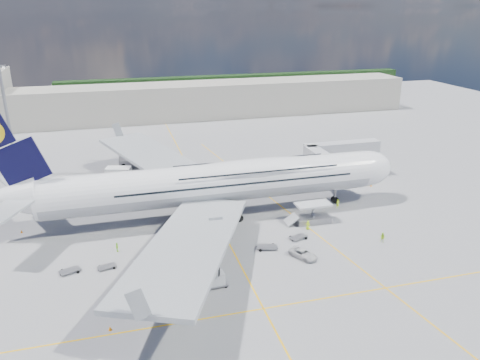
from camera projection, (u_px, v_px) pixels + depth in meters
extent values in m
plane|color=gray|center=(227.00, 240.00, 79.87)|extent=(300.00, 300.00, 0.00)
cube|color=yellow|center=(227.00, 240.00, 79.87)|extent=(0.25, 220.00, 0.01)
cube|color=yellow|center=(264.00, 309.00, 61.80)|extent=(120.00, 0.25, 0.01)
cube|color=yellow|center=(284.00, 208.00, 92.38)|extent=(14.16, 99.06, 0.01)
cylinder|color=white|center=(214.00, 183.00, 86.53)|extent=(62.00, 7.20, 7.20)
cylinder|color=#9EA0A5|center=(214.00, 184.00, 86.58)|extent=(60.76, 7.13, 7.13)
ellipsoid|color=white|center=(255.00, 169.00, 87.83)|extent=(36.00, 6.84, 3.76)
ellipsoid|color=white|center=(364.00, 169.00, 94.23)|extent=(11.52, 7.20, 7.20)
ellipsoid|color=black|center=(379.00, 164.00, 94.83)|extent=(3.84, 4.16, 1.44)
cone|color=white|center=(5.00, 199.00, 77.43)|extent=(10.00, 6.84, 6.84)
cube|color=black|center=(8.00, 147.00, 74.86)|extent=(11.02, 0.46, 14.61)
cube|color=#999EA3|center=(159.00, 160.00, 103.03)|extent=(25.49, 39.15, 3.35)
cube|color=#999EA3|center=(189.00, 244.00, 66.90)|extent=(25.49, 39.15, 3.35)
cylinder|color=#B7BABF|center=(188.00, 180.00, 98.34)|extent=(5.20, 3.50, 3.50)
cylinder|color=#B7BABF|center=(161.00, 166.00, 106.71)|extent=(5.20, 3.50, 3.50)
cylinder|color=#B7BABF|center=(213.00, 232.00, 75.75)|extent=(5.20, 3.50, 3.50)
cylinder|color=#B7BABF|center=(197.00, 269.00, 65.15)|extent=(5.20, 3.50, 3.50)
cylinder|color=gray|center=(335.00, 193.00, 94.35)|extent=(0.44, 0.44, 3.80)
cylinder|color=black|center=(335.00, 200.00, 94.89)|extent=(1.30, 0.90, 1.30)
cylinder|color=gray|center=(214.00, 206.00, 88.14)|extent=(0.56, 0.56, 3.80)
cylinder|color=black|center=(211.00, 206.00, 91.54)|extent=(1.50, 0.90, 1.50)
cube|color=#B7B7BC|center=(319.00, 157.00, 100.41)|extent=(3.00, 10.00, 2.60)
cube|color=#B7B7BC|center=(342.00, 148.00, 106.91)|extent=(18.00, 3.00, 2.60)
cylinder|color=gray|center=(321.00, 167.00, 104.86)|extent=(0.80, 0.80, 7.10)
cylinder|color=black|center=(320.00, 180.00, 105.94)|extent=(0.90, 0.80, 0.90)
cylinder|color=gray|center=(372.00, 160.00, 110.14)|extent=(1.00, 1.00, 7.10)
cube|color=gray|center=(370.00, 172.00, 111.24)|extent=(2.00, 2.00, 0.80)
cylinder|color=#B7B7BC|center=(327.00, 162.00, 96.98)|extent=(3.60, 3.60, 2.80)
cube|color=silver|center=(313.00, 204.00, 85.49)|extent=(6.50, 3.20, 0.35)
cube|color=gray|center=(312.00, 219.00, 86.52)|extent=(6.50, 3.20, 1.10)
cube|color=gray|center=(313.00, 212.00, 86.00)|extent=(0.22, 1.99, 3.00)
cylinder|color=black|center=(302.00, 224.00, 84.86)|extent=(0.70, 0.30, 0.70)
cube|color=silver|center=(291.00, 219.00, 85.32)|extent=(2.16, 2.60, 1.60)
cylinder|color=gray|center=(9.00, 123.00, 106.22)|extent=(0.70, 0.70, 25.00)
cube|color=#B2AD9E|center=(162.00, 102.00, 163.61)|extent=(180.00, 16.00, 12.00)
cube|color=#193814|center=(238.00, 84.00, 214.90)|extent=(160.00, 6.00, 8.00)
cube|color=gray|center=(70.00, 270.00, 70.07)|extent=(3.28, 2.46, 0.18)
cylinder|color=black|center=(61.00, 274.00, 69.29)|extent=(0.43, 0.18, 0.43)
cylinder|color=black|center=(78.00, 268.00, 70.93)|extent=(0.43, 0.18, 0.43)
cube|color=gray|center=(107.00, 266.00, 71.20)|extent=(2.96, 2.07, 0.16)
cylinder|color=black|center=(100.00, 270.00, 70.49)|extent=(0.39, 0.16, 0.39)
cylinder|color=black|center=(114.00, 264.00, 71.99)|extent=(0.39, 0.16, 0.39)
cube|color=gray|center=(215.00, 284.00, 66.54)|extent=(3.53, 2.02, 0.21)
cylinder|color=black|center=(207.00, 289.00, 65.63)|extent=(0.50, 0.21, 0.50)
cylinder|color=black|center=(224.00, 281.00, 67.55)|extent=(0.50, 0.21, 0.50)
cube|color=silver|center=(215.00, 279.00, 66.22)|extent=(2.61, 1.85, 1.72)
cube|color=gray|center=(143.00, 270.00, 70.22)|extent=(3.43, 2.65, 0.18)
cylinder|color=black|center=(135.00, 274.00, 69.41)|extent=(0.45, 0.18, 0.45)
cylinder|color=black|center=(150.00, 267.00, 71.12)|extent=(0.45, 0.18, 0.45)
cube|color=silver|center=(142.00, 265.00, 69.94)|extent=(2.64, 2.25, 1.52)
cube|color=gray|center=(267.00, 247.00, 76.89)|extent=(3.67, 2.66, 0.20)
cylinder|color=black|center=(260.00, 250.00, 76.01)|extent=(0.48, 0.20, 0.48)
cylinder|color=black|center=(273.00, 245.00, 77.86)|extent=(0.48, 0.20, 0.48)
cube|color=gray|center=(298.00, 237.00, 80.23)|extent=(3.39, 2.66, 0.18)
cylinder|color=black|center=(293.00, 240.00, 79.44)|extent=(0.44, 0.18, 0.44)
cylinder|color=black|center=(303.00, 235.00, 81.12)|extent=(0.44, 0.18, 0.44)
cube|color=silver|center=(193.00, 284.00, 66.26)|extent=(2.49, 1.20, 1.14)
cube|color=black|center=(193.00, 279.00, 66.01)|extent=(0.90, 1.07, 0.44)
cylinder|color=black|center=(187.00, 288.00, 65.72)|extent=(0.56, 0.22, 0.56)
cylinder|color=black|center=(199.00, 283.00, 67.03)|extent=(0.56, 0.22, 0.56)
cube|color=gray|center=(123.00, 181.00, 103.53)|extent=(7.64, 4.53, 2.21)
cube|color=silver|center=(119.00, 173.00, 102.60)|extent=(5.86, 4.12, 2.43)
cube|color=silver|center=(135.00, 176.00, 103.87)|extent=(2.61, 2.99, 1.77)
cube|color=black|center=(139.00, 175.00, 103.98)|extent=(0.77, 2.17, 1.00)
cylinder|color=black|center=(135.00, 184.00, 103.16)|extent=(1.22, 0.39, 1.22)
cylinder|color=black|center=(112.00, 182.00, 104.25)|extent=(1.22, 0.39, 1.22)
cube|color=orange|center=(119.00, 176.00, 102.87)|extent=(5.93, 4.18, 0.55)
cube|color=gray|center=(134.00, 163.00, 116.02)|extent=(7.41, 4.55, 2.14)
cube|color=silver|center=(130.00, 155.00, 115.12)|extent=(5.71, 4.10, 2.36)
cube|color=silver|center=(145.00, 158.00, 116.35)|extent=(2.58, 2.93, 1.71)
cube|color=black|center=(148.00, 157.00, 116.46)|extent=(0.80, 2.09, 0.96)
cylinder|color=black|center=(144.00, 165.00, 115.66)|extent=(1.18, 0.37, 1.18)
cylinder|color=black|center=(124.00, 164.00, 116.71)|extent=(1.18, 0.37, 1.18)
imported|color=silver|center=(303.00, 254.00, 74.14)|extent=(4.23, 5.18, 1.31)
imported|color=#CCFF1A|center=(338.00, 204.00, 92.25)|extent=(0.74, 0.54, 1.86)
imported|color=#AAE518|center=(383.00, 238.00, 78.84)|extent=(1.06, 1.09, 1.77)
imported|color=#9AF419|center=(117.00, 247.00, 75.93)|extent=(0.58, 0.97, 1.54)
imported|color=#CFFF1A|center=(308.00, 225.00, 83.39)|extent=(1.00, 0.94, 1.72)
imported|color=#A9F81A|center=(198.00, 301.00, 61.69)|extent=(1.32, 0.86, 1.93)
cone|color=orange|center=(371.00, 185.00, 103.61)|extent=(0.46, 0.46, 0.59)
cube|color=orange|center=(371.00, 186.00, 103.70)|extent=(0.40, 0.40, 0.03)
cone|color=orange|center=(193.00, 200.00, 95.59)|extent=(0.40, 0.40, 0.51)
cube|color=orange|center=(193.00, 201.00, 95.68)|extent=(0.35, 0.35, 0.03)
cone|color=orange|center=(166.00, 175.00, 109.74)|extent=(0.49, 0.49, 0.62)
cube|color=orange|center=(166.00, 176.00, 109.84)|extent=(0.42, 0.42, 0.03)
cone|color=orange|center=(161.00, 268.00, 70.70)|extent=(0.47, 0.47, 0.60)
cube|color=orange|center=(161.00, 270.00, 70.80)|extent=(0.41, 0.41, 0.03)
cone|color=orange|center=(110.00, 328.00, 57.58)|extent=(0.47, 0.47, 0.60)
cube|color=orange|center=(110.00, 330.00, 57.68)|extent=(0.41, 0.41, 0.03)
cone|color=orange|center=(22.00, 231.00, 82.37)|extent=(0.42, 0.42, 0.53)
cube|color=orange|center=(22.00, 233.00, 82.46)|extent=(0.36, 0.36, 0.03)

